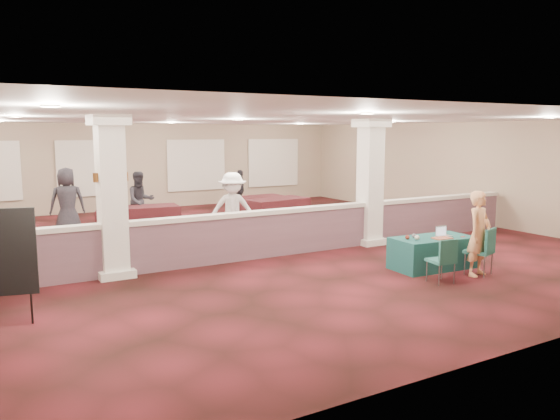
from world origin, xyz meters
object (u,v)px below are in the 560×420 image
conf_chair_side (444,257)px  far_table_front_center (145,219)px  attendee_b (233,210)px  attendee_d (67,202)px  far_table_front_right (277,211)px  far_table_back_right (259,205)px  attendee_a (140,201)px  attendee_c (240,190)px  conf_chair_main (484,247)px  far_table_back_center (128,221)px  near_table (432,253)px  woman (479,234)px

conf_chair_side → far_table_front_center: 8.84m
attendee_b → attendee_d: (-3.38, 3.50, 0.02)m
far_table_front_right → far_table_back_right: (0.42, 1.98, -0.07)m
conf_chair_side → attendee_d: size_ratio=0.45×
conf_chair_side → attendee_a: bearing=117.1°
attendee_d → attendee_c: bearing=-153.9°
conf_chair_main → far_table_back_center: size_ratio=0.56×
attendee_a → attendee_d: bearing=-179.4°
far_table_front_right → far_table_back_center: 4.57m
near_table → conf_chair_side: 1.22m
attendee_a → far_table_back_right: bearing=8.0°
near_table → woman: 1.09m
far_table_front_right → attendee_b: (-2.68, -2.42, 0.53)m
conf_chair_main → conf_chair_side: conf_chair_main is taller
near_table → attendee_a: size_ratio=1.01×
conf_chair_main → attendee_d: bearing=108.6°
conf_chair_side → far_table_back_right: conf_chair_side is taller
woman → attendee_c: bearing=76.3°
near_table → far_table_front_center: (-4.06, 7.20, 0.05)m
conf_chair_side → attendee_c: size_ratio=0.59×
conf_chair_main → far_table_front_right: conf_chair_main is taller
woman → far_table_back_right: 9.51m
far_table_back_right → attendee_b: 5.42m
near_table → far_table_front_center: far_table_front_center is taller
conf_chair_main → attendee_b: size_ratio=0.51×
attendee_d → near_table: bearing=133.4°
near_table → attendee_b: attendee_b is taller
far_table_front_right → attendee_a: attendee_a is taller
near_table → far_table_back_right: size_ratio=1.06×
attendee_a → attendee_c: 5.06m
woman → far_table_back_center: size_ratio=1.00×
near_table → attendee_c: 10.22m
far_table_front_center → attendee_d: bearing=166.0°
far_table_back_center → attendee_d: bearing=169.2°
near_table → attendee_c: (0.46, 10.20, 0.41)m
near_table → woman: size_ratio=1.02×
far_table_back_center → attendee_d: attendee_d is taller
attendee_a → attendee_b: bearing=-72.1°
conf_chair_main → attendee_a: size_ratio=0.56×
far_table_front_right → attendee_c: attendee_c is taller
far_table_front_right → attendee_d: 6.19m
conf_chair_side → attendee_d: (-5.36, 8.68, 0.45)m
near_table → conf_chair_main: (0.47, -0.92, 0.23)m
far_table_front_right → far_table_back_center: (-4.50, 0.78, -0.06)m
near_table → conf_chair_main: conf_chair_main is taller
woman → attendee_c: 11.09m
far_table_front_center → attendee_d: 2.15m
woman → far_table_front_right: (-0.35, 7.52, -0.45)m
attendee_a → attendee_d: 2.07m
near_table → far_table_back_right: near_table is taller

